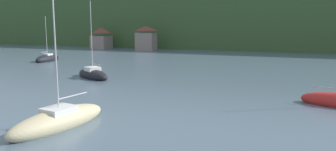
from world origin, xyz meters
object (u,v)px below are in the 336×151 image
at_px(shore_building_westcentral, 146,39).
at_px(sailboat_mid_5, 59,120).
at_px(shore_building_west, 101,38).
at_px(sailboat_far_10, 93,75).
at_px(sailboat_far_7, 48,59).

height_order(shore_building_westcentral, sailboat_mid_5, sailboat_mid_5).
xyz_separation_m(shore_building_west, sailboat_mid_5, (39.34, -64.51, -2.58)).
bearing_deg(sailboat_far_10, sailboat_far_7, -4.33).
bearing_deg(sailboat_far_7, sailboat_mid_5, -146.28).
relative_size(shore_building_west, sailboat_far_10, 0.60).
bearing_deg(sailboat_far_7, sailboat_far_10, -133.80).
bearing_deg(shore_building_west, sailboat_far_10, -57.68).
bearing_deg(shore_building_west, shore_building_westcentral, -2.76).
bearing_deg(shore_building_westcentral, shore_building_west, 177.24).
relative_size(sailboat_mid_5, sailboat_far_7, 1.10).
distance_m(sailboat_mid_5, sailboat_far_7, 43.76).
relative_size(shore_building_west, shore_building_westcentral, 0.93).
bearing_deg(shore_building_west, sailboat_far_7, -73.97).
relative_size(shore_building_west, sailboat_mid_5, 0.62).
distance_m(shore_building_westcentral, sailboat_far_10, 47.68).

